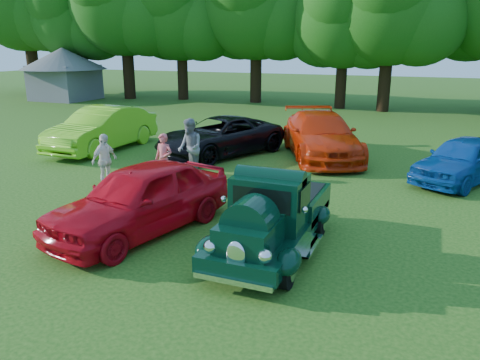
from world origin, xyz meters
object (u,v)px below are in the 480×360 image
at_px(hero_pickup, 272,217).
at_px(back_car_blue, 463,160).
at_px(red_convertible, 141,198).
at_px(spectator_pink, 164,159).
at_px(spectator_grey, 190,148).
at_px(back_car_lime, 102,129).
at_px(back_car_black, 220,136).
at_px(spectator_white, 105,160).
at_px(gazebo, 64,68).
at_px(back_car_orange, 321,135).

xyz_separation_m(hero_pickup, back_car_blue, (3.83, 6.99, -0.01)).
distance_m(red_convertible, spectator_pink, 3.71).
distance_m(back_car_blue, spectator_grey, 8.50).
bearing_deg(hero_pickup, spectator_grey, 133.89).
xyz_separation_m(back_car_lime, spectator_pink, (4.85, -3.31, -0.07)).
relative_size(hero_pickup, red_convertible, 0.91).
height_order(back_car_black, spectator_pink, spectator_pink).
bearing_deg(hero_pickup, spectator_pink, 144.28).
bearing_deg(spectator_grey, red_convertible, -32.71).
xyz_separation_m(red_convertible, back_car_blue, (6.89, 7.15, -0.08)).
height_order(spectator_pink, spectator_grey, spectator_grey).
relative_size(back_car_lime, spectator_white, 3.26).
bearing_deg(spectator_pink, back_car_blue, 25.37).
bearing_deg(gazebo, back_car_blue, -25.79).
bearing_deg(back_car_orange, back_car_black, 172.19).
xyz_separation_m(back_car_black, spectator_grey, (0.36, -3.08, 0.21)).
xyz_separation_m(red_convertible, spectator_pink, (-1.46, 3.41, -0.01)).
bearing_deg(back_car_blue, back_car_lime, -150.30).
bearing_deg(back_car_black, spectator_white, -81.39).
relative_size(spectator_pink, spectator_white, 0.98).
height_order(red_convertible, back_car_lime, back_car_lime).
relative_size(back_car_orange, spectator_grey, 3.06).
distance_m(back_car_lime, spectator_grey, 5.53).
distance_m(red_convertible, back_car_lime, 9.22).
xyz_separation_m(back_car_orange, spectator_white, (-5.07, -6.23, -0.03)).
xyz_separation_m(red_convertible, gazebo, (-20.45, 20.36, 1.61)).
distance_m(back_car_lime, back_car_black, 4.84).
distance_m(red_convertible, spectator_grey, 4.75).
height_order(spectator_white, gazebo, gazebo).
relative_size(red_convertible, spectator_white, 2.90).
bearing_deg(back_car_orange, spectator_white, -154.20).
relative_size(back_car_lime, spectator_grey, 2.79).
bearing_deg(back_car_blue, hero_pickup, -90.90).
height_order(back_car_orange, spectator_pink, back_car_orange).
height_order(back_car_black, spectator_grey, spectator_grey).
height_order(hero_pickup, back_car_orange, back_car_orange).
bearing_deg(back_car_lime, spectator_pink, -33.34).
xyz_separation_m(spectator_pink, spectator_grey, (0.26, 1.18, 0.15)).
bearing_deg(gazebo, spectator_white, -45.53).
bearing_deg(red_convertible, hero_pickup, 16.60).
bearing_deg(back_car_lime, red_convertible, -45.81).
bearing_deg(hero_pickup, back_car_lime, 145.00).
xyz_separation_m(back_car_black, back_car_blue, (8.46, -0.52, -0.02)).
distance_m(hero_pickup, spectator_grey, 6.16).
bearing_deg(back_car_blue, back_car_black, -155.70).
bearing_deg(spectator_white, spectator_grey, -32.50).
bearing_deg(red_convertible, back_car_orange, 90.37).
height_order(back_car_lime, spectator_white, back_car_lime).
height_order(spectator_grey, spectator_white, spectator_grey).
distance_m(back_car_lime, spectator_white, 5.31).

